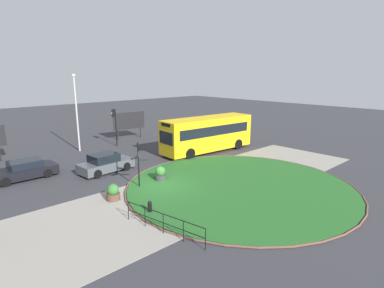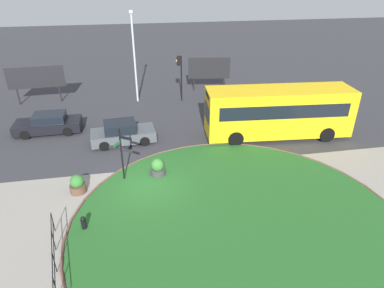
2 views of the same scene
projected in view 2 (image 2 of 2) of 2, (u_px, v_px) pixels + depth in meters
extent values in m
plane|color=#333338|center=(147.00, 186.00, 17.49)|extent=(120.00, 120.00, 0.00)
cube|color=gray|center=(150.00, 212.00, 15.59)|extent=(32.00, 7.66, 0.02)
cylinder|color=#235B23|center=(238.00, 221.00, 14.98)|extent=(14.76, 14.76, 0.10)
torus|color=brown|center=(238.00, 221.00, 14.97)|extent=(15.07, 15.07, 0.11)
cylinder|color=black|center=(122.00, 156.00, 17.33)|extent=(0.09, 0.09, 2.96)
sphere|color=black|center=(119.00, 129.00, 16.63)|extent=(0.10, 0.10, 0.10)
cube|color=black|center=(126.00, 138.00, 16.71)|extent=(0.56, 0.37, 0.15)
cube|color=#195128|center=(117.00, 144.00, 16.67)|extent=(0.30, 0.51, 0.15)
cube|color=black|center=(114.00, 147.00, 16.99)|extent=(0.55, 0.09, 0.15)
cube|color=black|center=(127.00, 151.00, 17.01)|extent=(0.54, 0.41, 0.15)
cylinder|color=black|center=(84.00, 225.00, 14.45)|extent=(0.23, 0.23, 0.56)
sphere|color=black|center=(83.00, 219.00, 14.30)|extent=(0.22, 0.22, 0.22)
cube|color=black|center=(52.00, 252.00, 12.06)|extent=(0.94, 4.65, 0.03)
cube|color=black|center=(54.00, 262.00, 12.27)|extent=(0.94, 4.65, 0.03)
cylinder|color=black|center=(53.00, 222.00, 14.25)|extent=(0.04, 0.04, 1.00)
cylinder|color=black|center=(54.00, 241.00, 13.27)|extent=(0.04, 0.04, 1.00)
cylinder|color=black|center=(55.00, 263.00, 12.29)|extent=(0.04, 0.04, 1.00)
cylinder|color=black|center=(55.00, 288.00, 11.32)|extent=(0.04, 0.04, 1.00)
cube|color=yellow|center=(278.00, 111.00, 21.96)|extent=(9.59, 3.17, 3.02)
cube|color=black|center=(286.00, 112.00, 20.68)|extent=(8.28, 0.66, 0.88)
cube|color=black|center=(273.00, 99.00, 22.86)|extent=(8.28, 0.66, 0.88)
cube|color=black|center=(207.00, 112.00, 21.47)|extent=(0.18, 2.00, 1.10)
cube|color=black|center=(207.00, 95.00, 20.94)|extent=(0.12, 1.35, 0.28)
cylinder|color=black|center=(236.00, 139.00, 21.29)|extent=(1.02, 0.38, 1.00)
cylinder|color=black|center=(229.00, 124.00, 23.28)|extent=(1.02, 0.38, 1.00)
cylinder|color=black|center=(326.00, 134.00, 21.84)|extent=(1.02, 0.38, 1.00)
cylinder|color=black|center=(312.00, 121.00, 23.83)|extent=(1.02, 0.38, 1.00)
cube|color=black|center=(48.00, 126.00, 23.07)|extent=(4.38, 1.90, 0.66)
cube|color=black|center=(49.00, 118.00, 22.83)|extent=(2.11, 1.64, 0.51)
cube|color=#EAEACC|center=(12.00, 131.00, 22.20)|extent=(0.02, 0.20, 0.12)
cube|color=#EAEACC|center=(16.00, 124.00, 23.16)|extent=(0.02, 0.20, 0.12)
cylinder|color=black|center=(25.00, 135.00, 22.19)|extent=(0.64, 0.23, 0.64)
cylinder|color=black|center=(31.00, 125.00, 23.65)|extent=(0.64, 0.23, 0.64)
cylinder|color=black|center=(68.00, 131.00, 22.66)|extent=(0.64, 0.23, 0.64)
cylinder|color=black|center=(71.00, 122.00, 24.11)|extent=(0.64, 0.23, 0.64)
cube|color=#474C51|center=(123.00, 135.00, 21.70)|extent=(4.19, 2.10, 0.67)
cube|color=black|center=(120.00, 127.00, 21.37)|extent=(2.09, 1.72, 0.60)
cube|color=#EAEACC|center=(153.00, 128.00, 22.61)|extent=(0.04, 0.20, 0.12)
cube|color=#EAEACC|center=(156.00, 135.00, 21.70)|extent=(0.04, 0.20, 0.12)
cylinder|color=black|center=(141.00, 131.00, 22.77)|extent=(0.66, 0.27, 0.64)
cylinder|color=black|center=(145.00, 141.00, 21.39)|extent=(0.66, 0.27, 0.64)
cylinder|color=black|center=(103.00, 135.00, 22.19)|extent=(0.66, 0.27, 0.64)
cylinder|color=black|center=(104.00, 146.00, 20.81)|extent=(0.66, 0.27, 0.64)
cylinder|color=black|center=(181.00, 79.00, 28.09)|extent=(0.11, 0.11, 3.82)
cube|color=black|center=(179.00, 61.00, 27.38)|extent=(0.29, 0.29, 0.78)
sphere|color=black|center=(177.00, 58.00, 27.25)|extent=(0.16, 0.16, 0.16)
sphere|color=#F2A519|center=(177.00, 61.00, 27.37)|extent=(0.16, 0.16, 0.16)
sphere|color=black|center=(177.00, 64.00, 27.48)|extent=(0.16, 0.16, 0.16)
cylinder|color=#B7B7BC|center=(135.00, 60.00, 27.19)|extent=(0.16, 0.16, 7.07)
cylinder|color=silver|center=(131.00, 12.00, 25.50)|extent=(0.32, 0.32, 0.22)
cylinder|color=black|center=(17.00, 92.00, 27.58)|extent=(0.12, 0.12, 2.21)
cylinder|color=black|center=(59.00, 89.00, 28.27)|extent=(0.12, 0.12, 2.21)
cube|color=red|center=(36.00, 77.00, 27.42)|extent=(4.39, 0.37, 1.67)
cube|color=black|center=(36.00, 78.00, 27.36)|extent=(4.49, 0.29, 1.77)
cylinder|color=black|center=(194.00, 79.00, 30.90)|extent=(0.12, 0.12, 2.09)
cylinder|color=black|center=(224.00, 79.00, 30.99)|extent=(0.12, 0.12, 2.09)
cube|color=red|center=(209.00, 68.00, 30.46)|extent=(3.68, 0.65, 1.82)
cube|color=black|center=(209.00, 68.00, 30.40)|extent=(3.77, 0.57, 1.92)
cylinder|color=brown|center=(78.00, 188.00, 16.94)|extent=(0.81, 0.81, 0.44)
sphere|color=#33702D|center=(77.00, 181.00, 16.73)|extent=(0.69, 0.69, 0.69)
cylinder|color=#383838|center=(158.00, 172.00, 18.30)|extent=(0.84, 0.84, 0.44)
sphere|color=#33702D|center=(158.00, 165.00, 18.09)|extent=(0.71, 0.71, 0.71)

